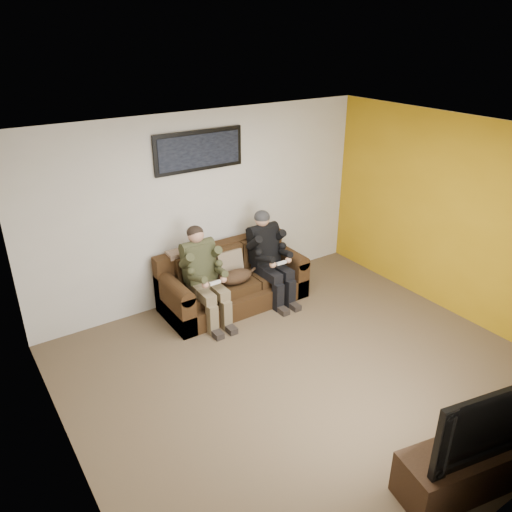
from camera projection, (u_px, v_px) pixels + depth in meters
floor at (305, 372)px, 5.64m from camera, size 5.00×5.00×0.00m
ceiling at (317, 142)px, 4.54m from camera, size 5.00×5.00×0.00m
wall_back at (205, 208)px, 6.79m from camera, size 5.00×0.00×5.00m
wall_left at (59, 350)px, 3.83m from camera, size 0.00×4.50×4.50m
wall_right at (463, 221)px, 6.35m from camera, size 0.00×4.50×4.50m
accent_wall_right at (462, 221)px, 6.34m from camera, size 0.00×4.50×4.50m
sofa at (231, 282)px, 6.95m from camera, size 1.99×0.86×0.82m
throw_pillow at (229, 264)px, 6.86m from camera, size 0.38×0.18×0.38m
throw_blanket at (182, 253)px, 6.62m from camera, size 0.41×0.20×0.07m
person_left at (203, 271)px, 6.40m from camera, size 0.51×0.87×1.25m
person_right at (268, 252)px, 6.92m from camera, size 0.51×0.86×1.26m
cat at (235, 277)px, 6.68m from camera, size 0.66×0.26×0.24m
framed_poster at (199, 151)px, 6.39m from camera, size 1.25×0.05×0.52m
tv_stand at (472, 465)px, 4.19m from camera, size 1.39×0.68×0.42m
television at (485, 415)px, 3.96m from camera, size 1.17×0.38×0.67m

